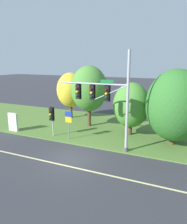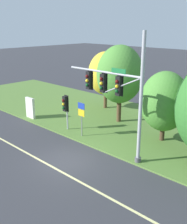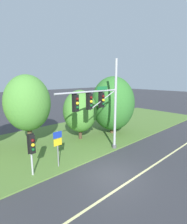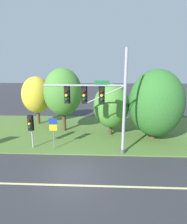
% 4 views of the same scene
% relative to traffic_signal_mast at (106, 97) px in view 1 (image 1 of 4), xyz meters
% --- Properties ---
extents(ground_plane, '(160.00, 160.00, 0.00)m').
position_rel_traffic_signal_mast_xyz_m(ground_plane, '(-1.77, -2.86, -4.40)').
color(ground_plane, '#333338').
extents(lane_stripe, '(36.00, 0.16, 0.01)m').
position_rel_traffic_signal_mast_xyz_m(lane_stripe, '(-1.77, -4.06, -4.40)').
color(lane_stripe, beige).
rests_on(lane_stripe, ground).
extents(grass_verge, '(48.00, 11.50, 0.10)m').
position_rel_traffic_signal_mast_xyz_m(grass_verge, '(-1.77, 5.39, -4.35)').
color(grass_verge, '#517533').
rests_on(grass_verge, ground).
extents(traffic_signal_mast, '(6.24, 0.49, 8.00)m').
position_rel_traffic_signal_mast_xyz_m(traffic_signal_mast, '(0.00, 0.00, 0.00)').
color(traffic_signal_mast, '#9EA0A5').
rests_on(traffic_signal_mast, grass_verge).
extents(pedestrian_signal_near_kerb, '(0.46, 0.55, 2.89)m').
position_rel_traffic_signal_mast_xyz_m(pedestrian_signal_near_kerb, '(-5.73, 0.53, -2.23)').
color(pedestrian_signal_near_kerb, '#9EA0A5').
rests_on(pedestrian_signal_near_kerb, grass_verge).
extents(route_sign_post, '(0.69, 0.08, 2.71)m').
position_rel_traffic_signal_mast_xyz_m(route_sign_post, '(-3.85, 0.51, -2.53)').
color(route_sign_post, slate).
rests_on(route_sign_post, grass_verge).
extents(tree_nearest_road, '(3.47, 3.47, 5.75)m').
position_rel_traffic_signal_mast_xyz_m(tree_nearest_road, '(-7.64, 7.51, -0.74)').
color(tree_nearest_road, '#4C3823').
rests_on(tree_nearest_road, grass_verge).
extents(tree_left_of_mast, '(3.97, 3.97, 6.69)m').
position_rel_traffic_signal_mast_xyz_m(tree_left_of_mast, '(-3.96, 5.17, -0.11)').
color(tree_left_of_mast, '#4C3823').
rests_on(tree_left_of_mast, grass_verge).
extents(tree_behind_signpost, '(3.50, 3.50, 5.18)m').
position_rel_traffic_signal_mast_xyz_m(tree_behind_signpost, '(1.04, 4.12, -1.32)').
color(tree_behind_signpost, '#423021').
rests_on(tree_behind_signpost, grass_verge).
extents(tree_mid_verge, '(4.94, 4.94, 6.56)m').
position_rel_traffic_signal_mast_xyz_m(tree_mid_verge, '(5.08, 3.17, -0.83)').
color(tree_mid_verge, '#4C3823').
rests_on(tree_mid_verge, grass_verge).
extents(info_kiosk, '(1.10, 0.24, 1.90)m').
position_rel_traffic_signal_mast_xyz_m(info_kiosk, '(-10.43, 0.29, -3.36)').
color(info_kiosk, silver).
rests_on(info_kiosk, grass_verge).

